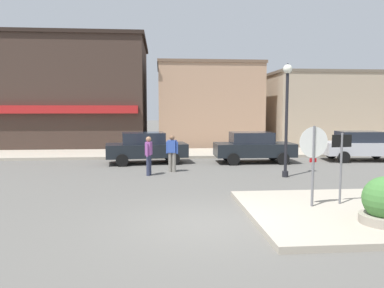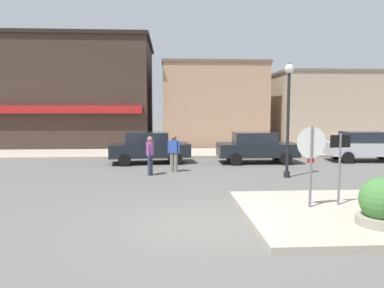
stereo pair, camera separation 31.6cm
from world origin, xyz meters
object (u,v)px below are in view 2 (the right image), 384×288
(lamp_post, at_px, (288,103))
(pedestrian_crossing_far, at_px, (150,154))
(parked_car_second, at_px, (256,147))
(parked_car_third, at_px, (365,146))
(stop_sign, at_px, (311,156))
(parked_car_nearest, at_px, (149,147))
(planter, at_px, (382,207))
(pedestrian_crossing_near, at_px, (174,152))
(one_way_sign, at_px, (340,162))

(lamp_post, height_order, pedestrian_crossing_far, lamp_post)
(parked_car_second, height_order, parked_car_third, same)
(stop_sign, relative_size, parked_car_nearest, 0.55)
(planter, distance_m, parked_car_nearest, 12.37)
(lamp_post, height_order, parked_car_nearest, lamp_post)
(planter, bearing_deg, pedestrian_crossing_near, 118.90)
(one_way_sign, distance_m, parked_car_second, 8.94)
(parked_car_nearest, height_order, parked_car_third, same)
(stop_sign, height_order, parked_car_second, stop_sign)
(lamp_post, bearing_deg, pedestrian_crossing_near, 160.50)
(pedestrian_crossing_near, relative_size, pedestrian_crossing_far, 1.00)
(parked_car_third, bearing_deg, stop_sign, -125.01)
(parked_car_nearest, bearing_deg, pedestrian_crossing_far, -85.94)
(parked_car_third, distance_m, pedestrian_crossing_near, 10.38)
(parked_car_third, bearing_deg, parked_car_second, -178.10)
(stop_sign, relative_size, planter, 1.88)
(parked_car_nearest, bearing_deg, lamp_post, -36.78)
(lamp_post, relative_size, pedestrian_crossing_near, 2.82)
(stop_sign, xyz_separation_m, lamp_post, (1.00, 5.04, 1.44))
(planter, xyz_separation_m, pedestrian_crossing_far, (-5.54, 7.50, 0.31))
(parked_car_second, distance_m, parked_car_third, 5.81)
(parked_car_second, bearing_deg, one_way_sign, -89.02)
(lamp_post, distance_m, parked_car_third, 7.30)
(lamp_post, bearing_deg, pedestrian_crossing_far, 171.16)
(planter, relative_size, pedestrian_crossing_far, 0.76)
(parked_car_second, relative_size, parked_car_third, 0.97)
(one_way_sign, distance_m, planter, 1.96)
(pedestrian_crossing_far, bearing_deg, pedestrian_crossing_near, 36.85)
(stop_sign, bearing_deg, parked_car_third, 54.99)
(planter, xyz_separation_m, pedestrian_crossing_near, (-4.55, 8.24, 0.31))
(stop_sign, height_order, parked_car_nearest, stop_sign)
(pedestrian_crossing_near, bearing_deg, parked_car_third, 14.91)
(parked_car_second, distance_m, pedestrian_crossing_near, 4.90)
(parked_car_second, xyz_separation_m, parked_car_third, (5.80, 0.19, 0.00))
(lamp_post, height_order, pedestrian_crossing_near, lamp_post)
(planter, xyz_separation_m, parked_car_second, (-0.32, 10.72, 0.25))
(one_way_sign, relative_size, lamp_post, 0.46)
(pedestrian_crossing_near, distance_m, pedestrian_crossing_far, 1.24)
(lamp_post, distance_m, parked_car_nearest, 7.49)
(planter, bearing_deg, parked_car_third, 63.30)
(pedestrian_crossing_far, bearing_deg, stop_sign, -52.64)
(lamp_post, relative_size, parked_car_second, 1.14)
(parked_car_third, bearing_deg, lamp_post, -142.30)
(one_way_sign, bearing_deg, lamp_post, 88.48)
(parked_car_nearest, bearing_deg, planter, -62.14)
(parked_car_second, bearing_deg, parked_car_third, 1.90)
(lamp_post, relative_size, parked_car_third, 1.10)
(parked_car_second, xyz_separation_m, pedestrian_crossing_near, (-4.23, -2.48, 0.06))
(planter, relative_size, parked_car_third, 0.30)
(stop_sign, distance_m, parked_car_second, 9.17)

